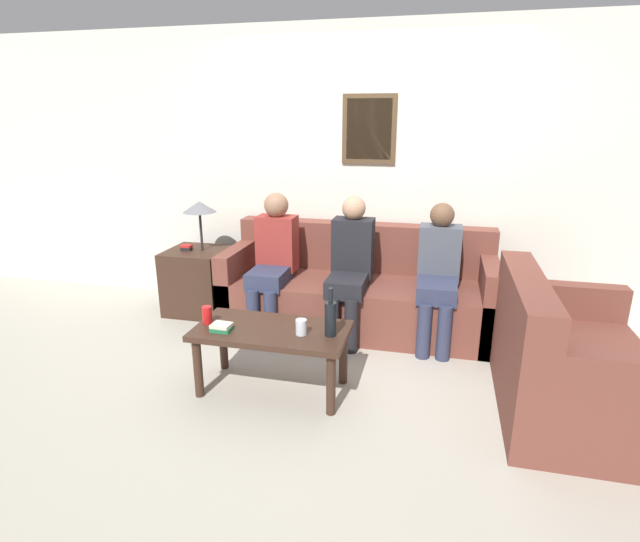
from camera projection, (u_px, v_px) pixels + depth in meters
ground_plane at (347, 349)px, 4.06m from camera, size 16.00×16.00×0.00m
wall_back at (368, 174)px, 4.57m from camera, size 9.00×0.08×2.60m
couch_main at (358, 292)px, 4.44m from camera, size 2.33×0.86×0.88m
couch_side at (566, 367)px, 3.11m from camera, size 0.86×1.28×0.88m
coffee_table at (272, 338)px, 3.35m from camera, size 1.03×0.53×0.46m
side_table_with_lamp at (198, 277)px, 4.76m from camera, size 0.54×0.54×1.07m
wine_bottle at (330, 318)px, 3.19m from camera, size 0.08×0.08×0.32m
drinking_glass at (301, 327)px, 3.22m from camera, size 0.07×0.07×0.10m
book_stack at (222, 327)px, 3.29m from camera, size 0.13×0.11×0.05m
soda_can at (207, 315)px, 3.39m from camera, size 0.07×0.07×0.12m
person_left at (273, 256)px, 4.33m from camera, size 0.34×0.61×1.18m
person_middle at (350, 263)px, 4.16m from camera, size 0.34×0.63×1.18m
person_right at (438, 270)px, 4.05m from camera, size 0.34×0.65×1.14m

